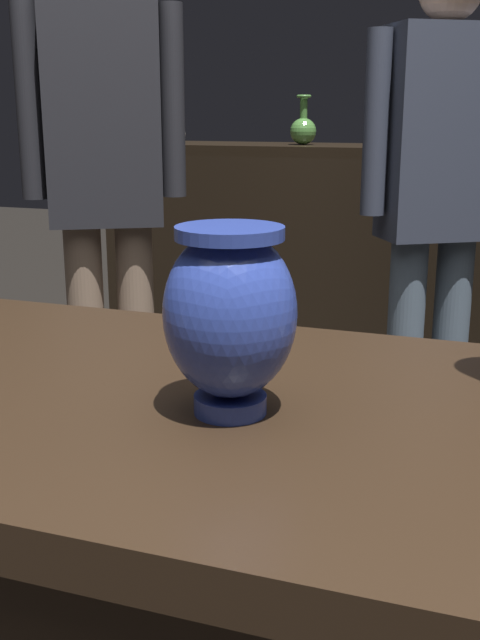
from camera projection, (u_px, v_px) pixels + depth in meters
back_display_shelf at (433, 278)px, 2.96m from camera, size 2.60×0.40×0.99m
vase_centerpiece at (230, 313)px, 0.81m from camera, size 0.14×0.14×0.20m
shelf_vase_left at (303, 129)px, 2.95m from camera, size 0.10×0.10×0.19m
shelf_vase_center at (441, 126)px, 2.74m from camera, size 0.13×0.13×0.10m
shelf_vase_far_left at (177, 132)px, 3.10m from camera, size 0.07×0.07×0.13m
visitor_center_back at (437, 191)px, 2.24m from camera, size 0.41×0.32×1.53m
visitor_near_left at (105, 172)px, 2.22m from camera, size 0.42×0.31×1.61m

